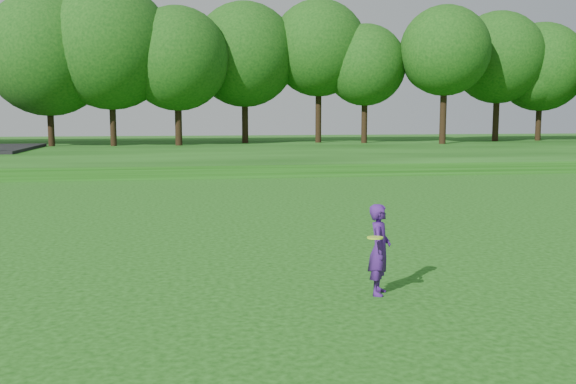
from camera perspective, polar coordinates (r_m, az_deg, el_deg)
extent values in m
plane|color=#14400C|center=(11.36, 0.00, -8.94)|extent=(140.00, 140.00, 0.00)
cube|color=#14400C|center=(44.91, -6.44, 3.59)|extent=(130.00, 30.00, 0.60)
cube|color=gray|center=(30.99, -5.48, 1.43)|extent=(130.00, 1.60, 0.04)
imported|color=#461A78|center=(11.20, 8.14, -5.07)|extent=(0.57, 0.68, 1.58)
cylinder|color=#BAFB27|center=(10.64, 7.75, -4.04)|extent=(0.26, 0.27, 0.03)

